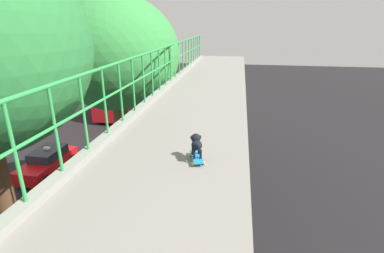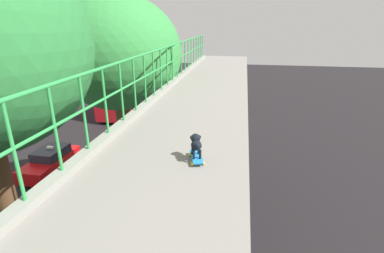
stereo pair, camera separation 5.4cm
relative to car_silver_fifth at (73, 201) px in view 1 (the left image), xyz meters
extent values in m
cylinder|color=green|center=(4.81, -7.62, 6.32)|extent=(0.04, 0.04, 1.18)
cylinder|color=green|center=(4.81, -6.90, 6.32)|extent=(0.04, 0.04, 1.18)
cylinder|color=green|center=(4.81, -6.17, 6.32)|extent=(0.04, 0.04, 1.18)
cylinder|color=green|center=(4.81, -5.45, 6.32)|extent=(0.04, 0.04, 1.18)
cylinder|color=green|center=(4.81, -4.73, 6.32)|extent=(0.04, 0.04, 1.18)
cylinder|color=green|center=(4.81, -4.00, 6.32)|extent=(0.04, 0.04, 1.18)
cylinder|color=green|center=(4.81, -3.28, 6.32)|extent=(0.04, 0.04, 1.18)
cylinder|color=green|center=(4.81, -2.56, 6.32)|extent=(0.04, 0.04, 1.18)
cylinder|color=green|center=(4.81, -1.83, 6.32)|extent=(0.04, 0.04, 1.18)
cylinder|color=green|center=(4.81, -1.11, 6.32)|extent=(0.04, 0.04, 1.18)
cylinder|color=green|center=(4.81, -0.39, 6.32)|extent=(0.04, 0.04, 1.18)
cylinder|color=green|center=(4.81, 0.33, 6.32)|extent=(0.04, 0.04, 1.18)
cylinder|color=green|center=(4.81, 1.06, 6.32)|extent=(0.04, 0.04, 1.18)
cylinder|color=green|center=(4.81, 1.78, 6.32)|extent=(0.04, 0.04, 1.18)
cylinder|color=green|center=(4.81, 2.50, 6.32)|extent=(0.04, 0.04, 1.18)
cylinder|color=green|center=(4.81, 3.23, 6.32)|extent=(0.04, 0.04, 1.18)
cylinder|color=green|center=(4.81, 3.95, 6.32)|extent=(0.04, 0.04, 1.18)
cylinder|color=green|center=(4.81, 4.67, 6.32)|extent=(0.04, 0.04, 1.18)
cylinder|color=green|center=(4.81, 5.39, 6.32)|extent=(0.04, 0.04, 1.18)
cylinder|color=green|center=(4.81, 6.12, 6.32)|extent=(0.04, 0.04, 1.18)
cylinder|color=green|center=(4.81, 6.84, 6.32)|extent=(0.04, 0.04, 1.18)
cube|color=#ACB1BC|center=(0.00, 0.05, -0.17)|extent=(1.69, 4.51, 0.68)
cube|color=#1E232B|center=(0.00, -0.12, 0.47)|extent=(1.49, 2.46, 0.60)
cylinder|color=black|center=(0.81, 1.41, -0.38)|extent=(0.20, 0.68, 0.68)
cylinder|color=black|center=(-0.81, 1.41, -0.38)|extent=(0.20, 0.68, 0.68)
cylinder|color=black|center=(0.81, -1.31, -0.38)|extent=(0.20, 0.68, 0.68)
cylinder|color=black|center=(-0.81, -1.31, -0.38)|extent=(0.20, 0.68, 0.68)
cube|color=red|center=(-3.55, 3.31, -0.15)|extent=(1.61, 3.86, 0.75)
cube|color=#1E232B|center=(-3.55, 3.52, 0.48)|extent=(1.38, 1.97, 0.50)
cube|color=silver|center=(-3.55, 3.52, 0.79)|extent=(0.36, 0.16, 0.12)
cylinder|color=black|center=(-2.79, 2.02, -0.39)|extent=(0.24, 0.65, 0.65)
cylinder|color=black|center=(-4.31, 2.02, -0.39)|extent=(0.24, 0.65, 0.65)
cylinder|color=black|center=(-2.79, 4.61, -0.39)|extent=(0.24, 0.65, 0.65)
cylinder|color=black|center=(-4.31, 4.61, -0.39)|extent=(0.24, 0.65, 0.65)
cube|color=#B61219|center=(-3.76, 16.94, 1.19)|extent=(2.48, 10.97, 3.26)
cube|color=black|center=(-3.76, 16.94, 1.76)|extent=(2.50, 10.10, 0.70)
cylinder|color=black|center=(-2.57, 20.78, -0.24)|extent=(0.28, 0.96, 0.96)
cylinder|color=black|center=(-4.95, 20.78, -0.24)|extent=(0.28, 0.96, 0.96)
cylinder|color=black|center=(-2.57, 13.92, -0.24)|extent=(0.28, 0.96, 0.96)
cylinder|color=black|center=(-4.95, 13.92, -0.24)|extent=(0.28, 0.96, 0.96)
cylinder|color=brown|center=(2.24, -5.44, 2.65)|extent=(0.39, 0.39, 6.74)
cylinder|color=brown|center=(2.52, 0.40, 2.25)|extent=(0.60, 0.60, 5.93)
ellipsoid|color=#34883E|center=(2.52, 0.40, 6.53)|extent=(4.78, 4.78, 4.26)
cube|color=#2285DA|center=(6.56, -6.07, 5.69)|extent=(0.29, 0.51, 0.02)
cylinder|color=yellow|center=(6.60, -5.89, 5.65)|extent=(0.04, 0.06, 0.06)
cylinder|color=yellow|center=(6.43, -5.94, 5.65)|extent=(0.04, 0.06, 0.06)
cylinder|color=yellow|center=(6.69, -6.19, 5.65)|extent=(0.04, 0.06, 0.06)
cylinder|color=yellow|center=(6.52, -6.24, 5.65)|extent=(0.04, 0.06, 0.06)
cylinder|color=black|center=(6.58, -5.99, 5.78)|extent=(0.04, 0.04, 0.14)
cylinder|color=black|center=(6.49, -6.02, 5.78)|extent=(0.04, 0.04, 0.14)
cylinder|color=black|center=(6.63, -6.15, 5.78)|extent=(0.04, 0.04, 0.14)
cylinder|color=black|center=(6.54, -6.18, 5.78)|extent=(0.04, 0.04, 0.14)
ellipsoid|color=black|center=(6.56, -6.09, 5.89)|extent=(0.22, 0.27, 0.15)
sphere|color=black|center=(6.53, -5.99, 5.96)|extent=(0.15, 0.15, 0.15)
ellipsoid|color=black|center=(6.51, -5.93, 5.95)|extent=(0.07, 0.08, 0.04)
sphere|color=black|center=(6.58, -5.98, 5.98)|extent=(0.06, 0.06, 0.06)
sphere|color=black|center=(6.48, -6.01, 5.98)|extent=(0.06, 0.06, 0.06)
sphere|color=black|center=(6.59, -6.20, 5.94)|extent=(0.07, 0.07, 0.07)
camera|label=1|loc=(7.14, -10.08, 7.67)|focal=27.01mm
camera|label=2|loc=(7.19, -10.06, 7.67)|focal=27.01mm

